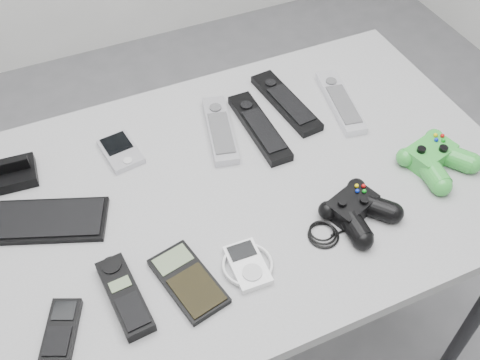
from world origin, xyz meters
name	(u,v)px	position (x,y,z in m)	size (l,w,h in m)	color
floor	(236,360)	(0.00, 0.00, 0.00)	(3.50, 3.50, 0.00)	slate
desk	(241,204)	(0.03, 0.03, 0.70)	(1.14, 0.73, 0.76)	gray
pda_keyboard	(43,220)	(-0.36, 0.10, 0.77)	(0.25, 0.10, 0.02)	black
dock_bracket	(11,170)	(-0.40, 0.24, 0.79)	(0.09, 0.08, 0.05)	black
pda	(121,151)	(-0.17, 0.22, 0.77)	(0.07, 0.11, 0.02)	#B5B4BC
remote_silver_a	(220,129)	(0.05, 0.19, 0.78)	(0.05, 0.21, 0.02)	#B5B4BC
remote_black_a	(259,127)	(0.13, 0.16, 0.78)	(0.05, 0.23, 0.02)	black
remote_black_b	(286,102)	(0.23, 0.22, 0.78)	(0.06, 0.23, 0.02)	black
remote_silver_b	(340,101)	(0.35, 0.17, 0.78)	(0.05, 0.22, 0.02)	silver
mobile_phone	(61,329)	(-0.38, -0.15, 0.77)	(0.05, 0.11, 0.02)	black
cordless_handset	(125,296)	(-0.27, -0.13, 0.78)	(0.05, 0.16, 0.03)	black
calculator	(188,281)	(-0.15, -0.15, 0.77)	(0.08, 0.16, 0.02)	black
mp3_player	(248,265)	(-0.04, -0.16, 0.77)	(0.09, 0.10, 0.02)	white
controller_black	(357,208)	(0.20, -0.14, 0.79)	(0.23, 0.14, 0.05)	black
controller_green	(436,157)	(0.43, -0.09, 0.79)	(0.14, 0.15, 0.05)	green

